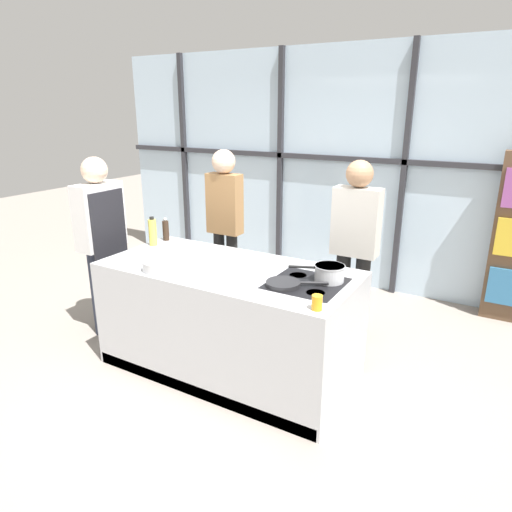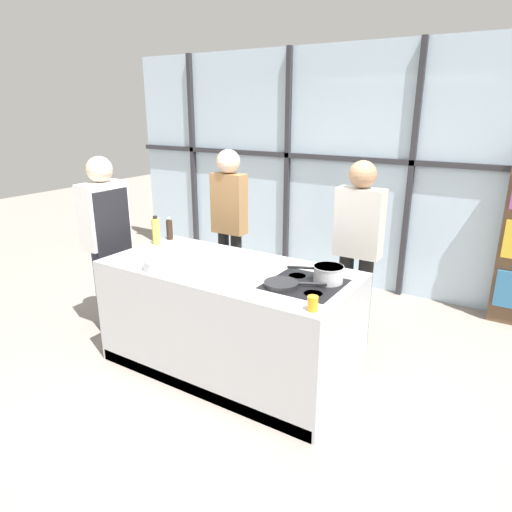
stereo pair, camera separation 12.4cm
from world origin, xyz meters
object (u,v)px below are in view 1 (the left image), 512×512
spectator_far_left (225,218)px  spectator_center_left (355,241)px  saucepan (329,273)px  juice_glass_near (317,303)px  chef (102,237)px  pepper_grinder (166,230)px  oil_bottle (153,232)px  white_plate (180,260)px  mixing_bowl (160,265)px  frying_pan (284,283)px

spectator_far_left → spectator_center_left: (1.40, 0.00, -0.04)m
saucepan → juice_glass_near: bearing=-76.8°
chef → juice_glass_near: bearing=80.4°
chef → pepper_grinder: (0.49, 0.34, 0.05)m
spectator_far_left → oil_bottle: size_ratio=6.44×
spectator_center_left → pepper_grinder: 1.76m
white_plate → chef: bearing=175.5°
white_plate → pepper_grinder: pepper_grinder is taller
mixing_bowl → oil_bottle: size_ratio=0.99×
spectator_center_left → oil_bottle: 1.83m
pepper_grinder → mixing_bowl: bearing=-52.6°
spectator_center_left → juice_glass_near: spectator_center_left is taller
frying_pan → pepper_grinder: pepper_grinder is taller
spectator_far_left → pepper_grinder: bearing=70.6°
chef → mixing_bowl: bearing=71.7°
frying_pan → white_plate: (-0.99, 0.06, -0.01)m
spectator_center_left → pepper_grinder: (-1.63, -0.66, 0.04)m
chef → mixing_bowl: 1.05m
mixing_bowl → spectator_center_left: bearing=49.8°
chef → spectator_center_left: bearing=115.2°
saucepan → white_plate: size_ratio=1.55×
spectator_far_left → saucepan: (1.50, -0.89, -0.04)m
pepper_grinder → frying_pan: bearing=-17.6°
mixing_bowl → pepper_grinder: bearing=127.4°
saucepan → oil_bottle: 1.73m
spectator_center_left → saucepan: spectator_center_left is taller
saucepan → juice_glass_near: (0.12, -0.50, -0.02)m
saucepan → spectator_far_left: bearing=149.4°
saucepan → pepper_grinder: pepper_grinder is taller
spectator_center_left → frying_pan: spectator_center_left is taller
white_plate → pepper_grinder: 0.66m
frying_pan → saucepan: size_ratio=1.05×
frying_pan → saucepan: (0.24, 0.24, 0.05)m
mixing_bowl → pepper_grinder: size_ratio=1.19×
juice_glass_near → spectator_far_left: bearing=139.4°
mixing_bowl → juice_glass_near: juice_glass_near is taller
juice_glass_near → chef: bearing=170.4°
frying_pan → oil_bottle: bearing=169.0°
chef → saucepan: chef is taller
chef → juice_glass_near: 2.38m
oil_bottle → mixing_bowl: bearing=-43.8°
white_plate → frying_pan: bearing=-3.3°
chef → oil_bottle: 0.53m
frying_pan → mixing_bowl: size_ratio=1.56×
frying_pan → pepper_grinder: 1.57m
spectator_far_left → oil_bottle: (-0.22, -0.84, 0.02)m
white_plate → oil_bottle: oil_bottle is taller
frying_pan → white_plate: bearing=176.7°
spectator_center_left → saucepan: bearing=96.7°
white_plate → pepper_grinder: size_ratio=1.14×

